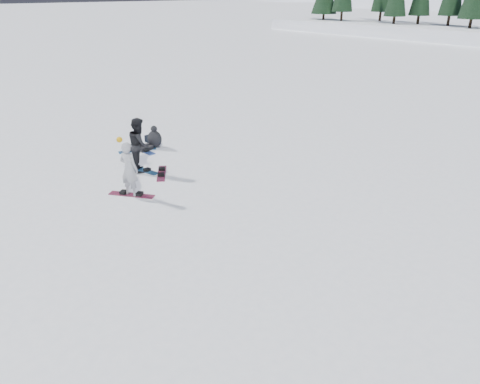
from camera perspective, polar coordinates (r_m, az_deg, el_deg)
name	(u,v)px	position (r m, az deg, el deg)	size (l,w,h in m)	color
ground	(163,184)	(16.05, -9.32, 1.00)	(420.00, 420.00, 0.00)	white
snowboarder_woman	(129,169)	(15.03, -13.39, 2.74)	(0.76, 0.63, 1.92)	#AEADB3
snowboarder_man	(139,145)	(17.09, -12.16, 5.66)	(0.94, 0.74, 1.94)	black
seated_rider	(153,139)	(19.73, -10.51, 6.33)	(0.68, 1.10, 0.92)	black
gear_bag	(151,139)	(20.50, -10.84, 6.36)	(0.45, 0.30, 0.30)	black
snowboard_woman	(132,195)	(15.35, -13.07, -0.33)	(1.50, 0.28, 0.03)	#972042
snowboard_man	(142,170)	(17.40, -11.90, 2.67)	(1.50, 0.28, 0.03)	#184F85
snowboard_loose_c	(142,150)	(19.56, -11.81, 5.03)	(1.50, 0.28, 0.03)	navy
snowboard_loose_b	(162,173)	(16.92, -9.53, 2.25)	(1.50, 0.28, 0.03)	maroon
snowboard_loose_a	(137,150)	(19.57, -12.41, 4.98)	(1.50, 0.28, 0.03)	#1B5A98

